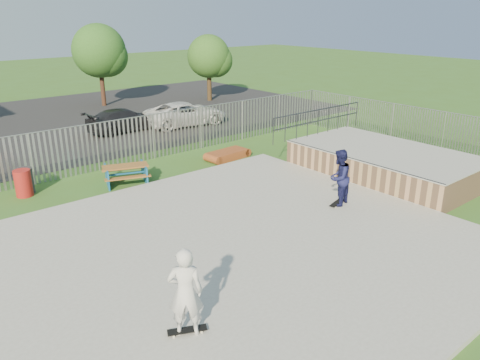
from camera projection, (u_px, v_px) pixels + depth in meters
ground at (208, 261)px, 12.43m from camera, size 120.00×120.00×0.00m
concrete_slab at (208, 259)px, 12.41m from camera, size 15.00×12.00×0.15m
quarter_pipe at (384, 162)px, 18.71m from camera, size 5.50×7.05×2.19m
fence at (152, 174)px, 16.00m from camera, size 26.04×16.02×2.00m
picnic_table at (126, 174)px, 17.94m from camera, size 2.06×1.88×0.72m
funbox at (228, 155)px, 20.99m from camera, size 1.85×1.02×0.36m
trash_bin_red at (23, 183)px, 16.66m from camera, size 0.58×0.58×0.97m
trash_bin_grey at (25, 181)px, 16.94m from camera, size 0.57×0.57×0.94m
parking_lot at (7, 130)px, 26.13m from camera, size 40.00×18.00×0.02m
car_dark at (124, 120)px, 25.59m from camera, size 4.37×2.02×1.24m
car_white at (186, 114)px, 26.93m from camera, size 4.98×2.71×1.33m
tree_mid at (99, 51)px, 31.45m from camera, size 3.57×3.57×5.51m
tree_right at (209, 57)px, 33.50m from camera, size 3.06×3.06×4.71m
skateboard_a at (337, 203)px, 15.68m from camera, size 0.82×0.39×0.08m
skateboard_b at (187, 331)px, 9.44m from camera, size 0.81×0.53×0.08m
skater_navy at (339, 178)px, 15.36m from camera, size 1.08×0.93×1.91m
skater_white at (185, 292)px, 9.13m from camera, size 0.83×0.78×1.91m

